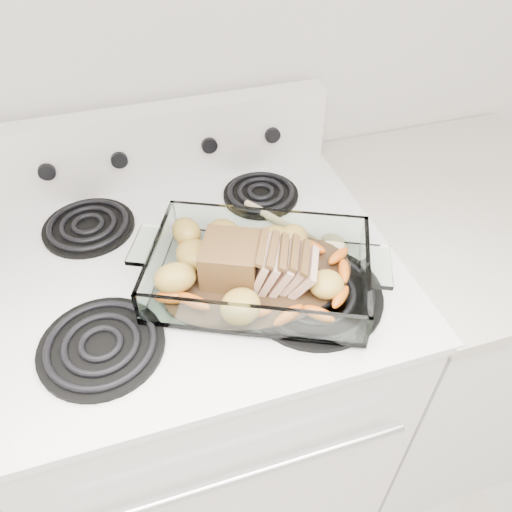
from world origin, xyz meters
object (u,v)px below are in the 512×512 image
object	(u,v)px
baking_dish	(259,274)
pork_roast	(249,266)
counter_right	(432,328)
electric_range	(209,385)

from	to	relation	value
baking_dish	pork_roast	bearing A→B (deg)	-155.13
counter_right	baking_dish	xyz separation A→B (m)	(-0.56, -0.10, 0.50)
baking_dish	counter_right	bearing A→B (deg)	35.13
counter_right	pork_roast	xyz separation A→B (m)	(-0.58, -0.10, 0.52)
electric_range	baking_dish	xyz separation A→B (m)	(0.10, -0.10, 0.48)
counter_right	electric_range	bearing A→B (deg)	179.90
electric_range	counter_right	world-z (taller)	electric_range
pork_roast	baking_dish	bearing A→B (deg)	-22.47
pork_roast	counter_right	bearing A→B (deg)	-12.54
electric_range	baking_dish	size ratio (longest dim) A/B	2.88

